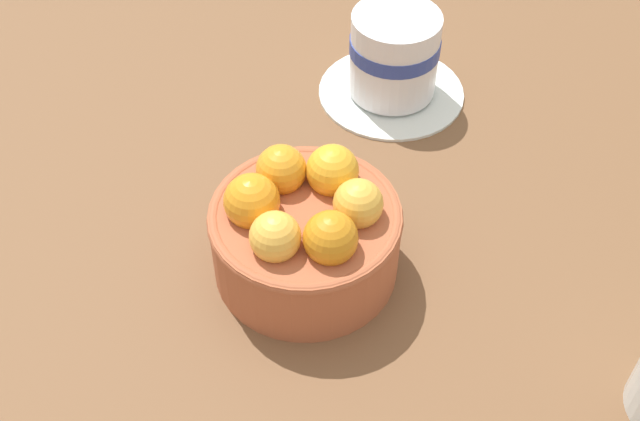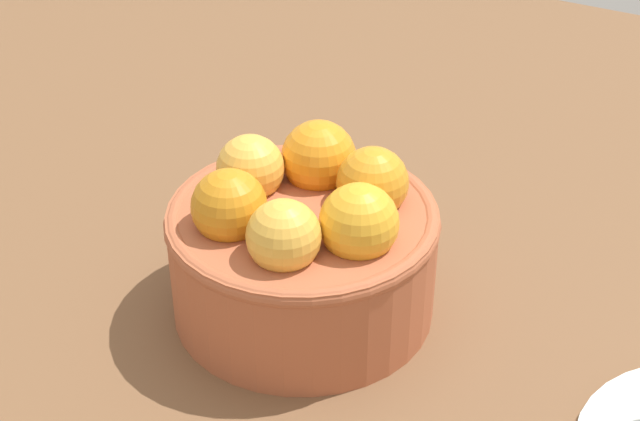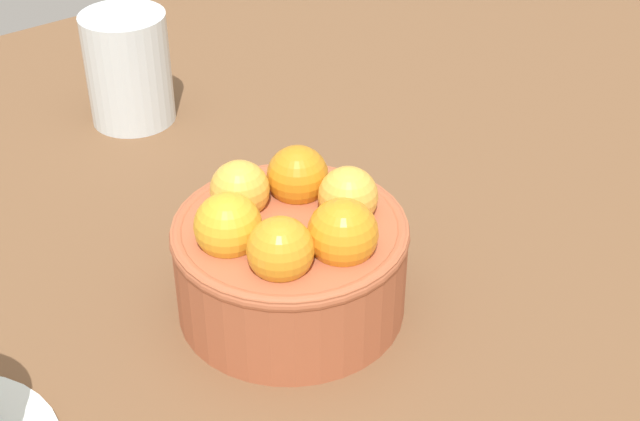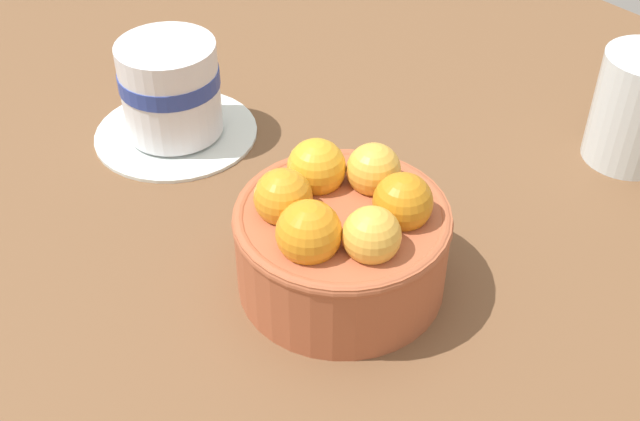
{
  "view_description": "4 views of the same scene",
  "coord_description": "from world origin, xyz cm",
  "views": [
    {
      "loc": [
        37.04,
        13.46,
        49.29
      ],
      "look_at": [
        -1.9,
        0.51,
        4.69
      ],
      "focal_mm": 45.29,
      "sensor_mm": 36.0,
      "label": 1
    },
    {
      "loc": [
        -21.02,
        35.61,
        33.81
      ],
      "look_at": [
        -0.52,
        -0.93,
        5.97
      ],
      "focal_mm": 54.17,
      "sensor_mm": 36.0,
      "label": 2
    },
    {
      "loc": [
        -25.44,
        -36.33,
        38.13
      ],
      "look_at": [
        1.22,
        -1.36,
        7.59
      ],
      "focal_mm": 51.72,
      "sensor_mm": 36.0,
      "label": 3
    },
    {
      "loc": [
        30.25,
        -26.79,
        40.06
      ],
      "look_at": [
        -0.22,
        -1.69,
        7.19
      ],
      "focal_mm": 45.99,
      "sensor_mm": 36.0,
      "label": 4
    }
  ],
  "objects": [
    {
      "name": "ground_plane",
      "position": [
        0.0,
        0.0,
        -1.66
      ],
      "size": [
        141.12,
        102.25,
        3.33
      ],
      "primitive_type": "cube",
      "color": "brown"
    },
    {
      "name": "terracotta_bowl",
      "position": [
        -0.01,
        -0.03,
        4.25
      ],
      "size": [
        14.34,
        14.34,
        9.38
      ],
      "color": "#AD5938",
      "rests_on": "ground_plane"
    },
    {
      "name": "coffee_cup",
      "position": [
        -22.66,
        0.78,
        4.07
      ],
      "size": [
        13.88,
        13.88,
        8.6
      ],
      "color": "white",
      "rests_on": "ground_plane"
    }
  ]
}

